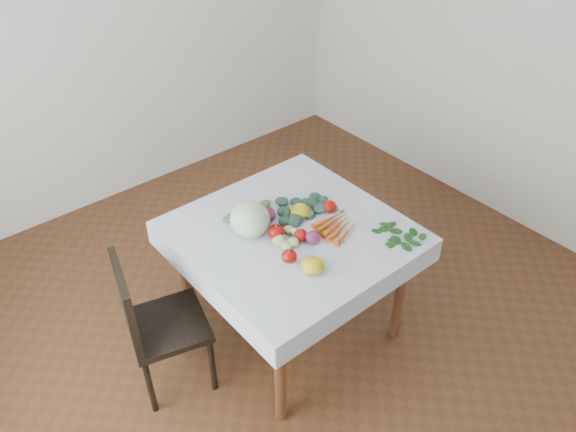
{
  "coord_description": "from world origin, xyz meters",
  "views": [
    {
      "loc": [
        -1.5,
        -1.78,
        2.63
      ],
      "look_at": [
        0.01,
        0.05,
        0.82
      ],
      "focal_mm": 35.0,
      "sensor_mm": 36.0,
      "label": 1
    }
  ],
  "objects_px": {
    "table": "(292,245)",
    "carrot_bunch": "(336,226)",
    "heirloom_back": "(300,211)",
    "chair": "(151,320)",
    "cabbage": "(250,219)"
  },
  "relations": [
    {
      "from": "cabbage",
      "to": "table",
      "type": "bearing_deg",
      "value": -33.38
    },
    {
      "from": "table",
      "to": "carrot_bunch",
      "type": "xyz_separation_m",
      "value": [
        0.19,
        -0.14,
        0.12
      ]
    },
    {
      "from": "cabbage",
      "to": "carrot_bunch",
      "type": "xyz_separation_m",
      "value": [
        0.38,
        -0.26,
        -0.08
      ]
    },
    {
      "from": "table",
      "to": "chair",
      "type": "height_order",
      "value": "chair"
    },
    {
      "from": "chair",
      "to": "heirloom_back",
      "type": "relative_size",
      "value": 8.1
    },
    {
      "from": "table",
      "to": "heirloom_back",
      "type": "height_order",
      "value": "heirloom_back"
    },
    {
      "from": "table",
      "to": "chair",
      "type": "bearing_deg",
      "value": 168.99
    },
    {
      "from": "carrot_bunch",
      "to": "table",
      "type": "bearing_deg",
      "value": 144.57
    },
    {
      "from": "heirloom_back",
      "to": "carrot_bunch",
      "type": "xyz_separation_m",
      "value": [
        0.08,
        -0.21,
        -0.02
      ]
    },
    {
      "from": "carrot_bunch",
      "to": "heirloom_back",
      "type": "bearing_deg",
      "value": 111.05
    },
    {
      "from": "chair",
      "to": "cabbage",
      "type": "xyz_separation_m",
      "value": [
        0.62,
        -0.04,
        0.36
      ]
    },
    {
      "from": "cabbage",
      "to": "heirloom_back",
      "type": "relative_size",
      "value": 1.97
    },
    {
      "from": "heirloom_back",
      "to": "carrot_bunch",
      "type": "distance_m",
      "value": 0.22
    },
    {
      "from": "chair",
      "to": "carrot_bunch",
      "type": "distance_m",
      "value": 1.07
    },
    {
      "from": "cabbage",
      "to": "carrot_bunch",
      "type": "height_order",
      "value": "cabbage"
    }
  ]
}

